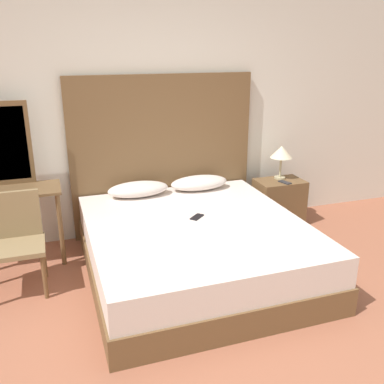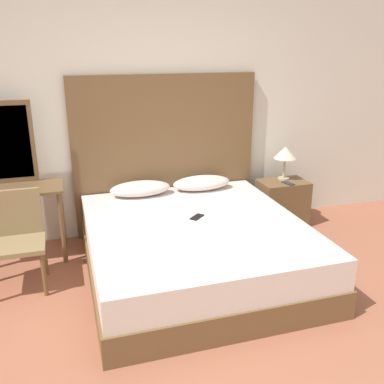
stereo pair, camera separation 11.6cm
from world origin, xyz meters
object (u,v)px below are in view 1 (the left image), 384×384
object	(u,v)px
phone_on_bed	(197,217)
chair	(13,236)
vanity_desk	(9,205)
bed	(196,248)
nightstand	(279,202)
phone_on_nightstand	(285,182)
table_lamp	(281,153)

from	to	relation	value
phone_on_bed	chair	distance (m)	1.58
phone_on_bed	vanity_desk	distance (m)	1.74
bed	nightstand	world-z (taller)	nightstand
phone_on_nightstand	vanity_desk	distance (m)	2.86
phone_on_bed	nightstand	world-z (taller)	nightstand
nightstand	chair	world-z (taller)	chair
phone_on_bed	table_lamp	xyz separation A→B (m)	(1.27, 0.74, 0.32)
bed	table_lamp	xyz separation A→B (m)	(1.32, 0.84, 0.58)
nightstand	table_lamp	size ratio (longest dim) A/B	1.40
bed	chair	size ratio (longest dim) A/B	2.49
phone_on_nightstand	chair	xyz separation A→B (m)	(-2.82, -0.42, -0.05)
bed	phone_on_nightstand	world-z (taller)	phone_on_nightstand
bed	table_lamp	size ratio (longest dim) A/B	5.44
phone_on_nightstand	table_lamp	bearing A→B (deg)	80.33
phone_on_bed	vanity_desk	bearing A→B (deg)	158.64
nightstand	phone_on_nightstand	bearing A→B (deg)	-86.43
bed	phone_on_bed	world-z (taller)	phone_on_bed
nightstand	vanity_desk	distance (m)	2.88
chair	table_lamp	bearing A→B (deg)	11.51
nightstand	phone_on_bed	bearing A→B (deg)	-151.79
table_lamp	chair	bearing A→B (deg)	-168.49
bed	phone_on_nightstand	bearing A→B (deg)	27.64
phone_on_nightstand	vanity_desk	size ratio (longest dim) A/B	0.17
table_lamp	chair	world-z (taller)	table_lamp
nightstand	chair	xyz separation A→B (m)	(-2.81, -0.51, 0.21)
phone_on_bed	phone_on_nightstand	size ratio (longest dim) A/B	0.96
bed	vanity_desk	world-z (taller)	vanity_desk
nightstand	vanity_desk	xyz separation A→B (m)	(-2.86, -0.03, 0.33)
nightstand	vanity_desk	world-z (taller)	vanity_desk
bed	nightstand	size ratio (longest dim) A/B	3.88
table_lamp	nightstand	bearing A→B (deg)	-114.76
phone_on_bed	table_lamp	size ratio (longest dim) A/B	0.41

